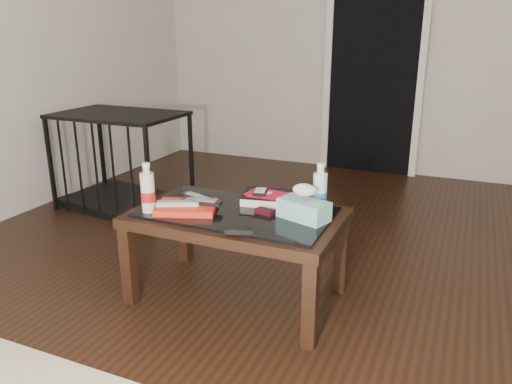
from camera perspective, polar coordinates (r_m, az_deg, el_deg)
ground at (r=2.60m, az=10.31°, el=-12.00°), size 5.00×5.00×0.00m
doorway at (r=4.76m, az=13.38°, el=14.39°), size 0.90×0.08×2.07m
coffee_table at (r=2.42m, az=-2.20°, el=-3.59°), size 1.00×0.60×0.46m
pet_crate at (r=3.91m, az=-14.89°, el=1.73°), size 0.98×0.73×0.71m
magazines at (r=2.42m, az=-7.93°, el=-1.75°), size 0.34×0.29×0.03m
remote_silver at (r=2.41m, az=-8.93°, el=-1.25°), size 0.20×0.13×0.02m
remote_black_front at (r=2.41m, az=-6.32°, el=-1.11°), size 0.21×0.08×0.02m
remote_black_back at (r=2.47m, az=-6.74°, el=-0.62°), size 0.21×0.12×0.02m
textbook at (r=2.51m, az=1.35°, el=-0.67°), size 0.28×0.24×0.05m
dvd_mailers at (r=2.49m, az=1.21°, el=-0.15°), size 0.20×0.16×0.01m
ipod at (r=2.48m, az=0.50°, el=0.06°), size 0.09×0.12×0.02m
flip_phone at (r=2.35m, az=1.01°, el=-2.23°), size 0.10×0.07×0.02m
wallet at (r=2.15m, az=-1.93°, el=-4.33°), size 0.14×0.11×0.02m
water_bottle_left at (r=2.41m, az=-12.29°, el=0.51°), size 0.07×0.07×0.24m
water_bottle_right at (r=2.36m, az=7.32°, el=0.47°), size 0.08×0.08×0.24m
tissue_box at (r=2.29m, az=5.49°, el=-2.02°), size 0.26×0.19×0.09m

